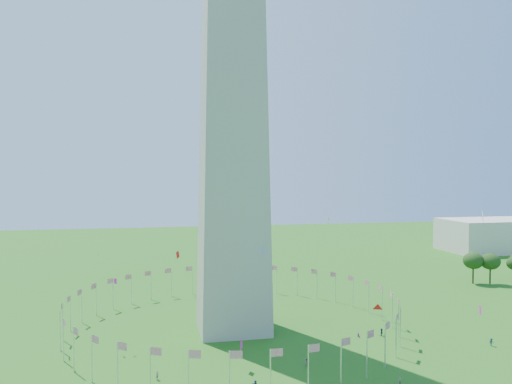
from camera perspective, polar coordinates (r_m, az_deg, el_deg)
flag_ring at (r=127.45m, az=-2.64°, el=-13.51°), size 80.24×80.24×9.00m
gov_building_east_a at (r=280.37m, az=25.58°, el=-4.46°), size 50.00×30.00×16.00m
kites_aloft at (r=99.41m, az=0.32°, el=-11.65°), size 103.25×70.95×29.71m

